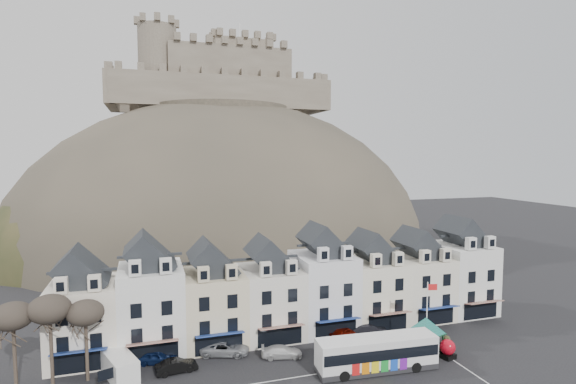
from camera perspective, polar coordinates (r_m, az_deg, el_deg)
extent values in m
cube|color=white|center=(53.88, -24.43, -14.61)|extent=(6.80, 8.00, 8.00)
cube|color=black|center=(52.42, -24.63, -9.23)|extent=(6.80, 5.76, 2.80)
cube|color=white|center=(49.26, -26.88, -10.57)|extent=(1.20, 0.80, 1.60)
cube|color=white|center=(48.86, -23.36, -10.56)|extent=(1.20, 0.80, 1.60)
cube|color=black|center=(51.12, -24.87, -18.95)|extent=(5.10, 0.06, 2.20)
cube|color=navy|center=(50.01, -25.03, -17.89)|extent=(5.10, 1.29, 0.43)
cube|color=white|center=(53.29, -16.95, -13.92)|extent=(6.80, 8.00, 9.20)
cube|color=black|center=(51.74, -17.11, -7.82)|extent=(6.80, 5.76, 2.80)
cube|color=white|center=(48.31, -18.85, -9.13)|extent=(1.20, 0.80, 1.60)
cube|color=white|center=(48.33, -15.26, -9.03)|extent=(1.20, 0.80, 1.60)
cube|color=black|center=(50.70, -16.79, -18.90)|extent=(5.10, 0.06, 2.20)
cube|color=maroon|center=(49.58, -16.82, -17.84)|extent=(5.10, 1.29, 0.43)
cube|color=beige|center=(53.94, -9.47, -14.21)|extent=(6.80, 8.00, 8.00)
cube|color=black|center=(52.48, -9.55, -8.83)|extent=(6.80, 5.76, 2.80)
cube|color=beige|center=(48.91, -10.70, -10.23)|extent=(1.20, 0.80, 1.60)
cube|color=beige|center=(49.34, -7.19, -10.05)|extent=(1.20, 0.80, 1.60)
cube|color=black|center=(51.19, -8.74, -18.51)|extent=(5.10, 0.06, 2.20)
cube|color=navy|center=(50.08, -8.64, -17.44)|extent=(5.10, 1.29, 0.43)
cube|color=silver|center=(55.24, -2.27, -13.68)|extent=(6.80, 8.00, 8.00)
cube|color=black|center=(53.82, -2.29, -8.43)|extent=(6.80, 5.76, 2.80)
cube|color=silver|center=(50.14, -2.85, -9.77)|extent=(1.20, 0.80, 1.60)
cube|color=silver|center=(50.96, 0.45, -9.53)|extent=(1.20, 0.80, 1.60)
cube|color=black|center=(52.56, -1.03, -17.82)|extent=(5.10, 0.06, 2.20)
cube|color=maroon|center=(51.48, -0.81, -16.75)|extent=(5.10, 1.29, 0.43)
cube|color=white|center=(57.15, 4.48, -12.43)|extent=(6.80, 8.00, 9.20)
cube|color=black|center=(55.71, 4.52, -6.72)|extent=(6.80, 5.76, 2.80)
cube|color=white|center=(51.96, 4.48, -7.90)|extent=(1.20, 0.80, 1.60)
cube|color=white|center=(53.13, 7.50, -7.64)|extent=(1.20, 0.80, 1.60)
cube|color=black|center=(54.75, 6.11, -16.89)|extent=(5.10, 0.06, 2.20)
cube|color=navy|center=(53.71, 6.43, -15.85)|extent=(5.10, 1.29, 0.43)
cube|color=#EEE7CE|center=(60.12, 10.63, -12.22)|extent=(6.80, 8.00, 8.00)
cube|color=black|center=(58.81, 10.71, -7.37)|extent=(6.80, 5.76, 2.80)
cube|color=#EEE7CE|center=(55.09, 11.11, -8.52)|extent=(1.20, 0.80, 1.60)
cube|color=#EEE7CE|center=(56.57, 13.80, -8.22)|extent=(1.20, 0.80, 1.60)
cube|color=black|center=(57.66, 12.56, -15.84)|extent=(5.10, 0.06, 2.20)
cube|color=maroon|center=(56.67, 12.93, -14.82)|extent=(5.10, 1.29, 0.43)
cube|color=silver|center=(63.51, 16.15, -11.40)|extent=(6.80, 8.00, 8.00)
cube|color=black|center=(62.28, 16.26, -6.80)|extent=(6.80, 5.76, 2.80)
cube|color=silver|center=(58.61, 17.01, -7.84)|extent=(1.20, 0.80, 1.60)
cube|color=silver|center=(60.33, 19.37, -7.54)|extent=(1.20, 0.80, 1.60)
cube|color=black|center=(61.19, 18.26, -14.73)|extent=(5.10, 0.06, 2.20)
cube|color=navy|center=(60.26, 18.67, -13.75)|extent=(5.10, 1.29, 0.43)
cube|color=white|center=(67.27, 21.06, -10.09)|extent=(6.80, 8.00, 9.20)
cube|color=black|center=(66.05, 21.21, -5.21)|extent=(6.80, 5.76, 2.80)
cube|color=white|center=(62.43, 22.21, -6.09)|extent=(1.20, 0.80, 1.60)
cube|color=white|center=(64.37, 24.26, -5.84)|extent=(1.20, 0.80, 1.60)
cube|color=black|center=(65.24, 23.24, -13.64)|extent=(5.10, 0.06, 2.20)
cube|color=maroon|center=(64.37, 23.68, -12.70)|extent=(5.10, 1.29, 0.43)
ellipsoid|color=#3D392F|center=(108.11, -8.17, -6.72)|extent=(96.00, 76.00, 68.00)
ellipsoid|color=#252E17|center=(100.96, -20.12, -7.79)|extent=(52.00, 44.00, 42.00)
ellipsoid|color=#3D392F|center=(118.08, 3.12, -5.70)|extent=(56.00, 48.00, 46.00)
ellipsoid|color=#252E17|center=(93.99, -9.18, -8.49)|extent=(40.00, 28.00, 28.00)
ellipsoid|color=#3D392F|center=(98.83, -1.23, -7.77)|extent=(36.00, 28.00, 24.00)
cylinder|color=#3D392F|center=(106.36, -8.38, 9.87)|extent=(30.00, 30.00, 3.00)
cube|color=#605649|center=(102.95, -8.04, 12.57)|extent=(48.00, 2.20, 7.00)
cube|color=#605649|center=(122.56, -9.64, 11.29)|extent=(48.00, 2.20, 7.00)
cube|color=#605649|center=(111.61, -21.44, 11.68)|extent=(2.20, 22.00, 7.00)
cube|color=#605649|center=(118.80, 2.85, 11.56)|extent=(2.20, 22.00, 7.00)
cube|color=#605649|center=(113.87, -7.92, 14.62)|extent=(28.00, 18.00, 10.00)
cube|color=#605649|center=(116.80, -6.10, 15.13)|extent=(14.00, 12.00, 13.00)
cylinder|color=#605649|center=(108.34, -16.21, 14.98)|extent=(8.40, 8.40, 18.00)
cylinder|color=silver|center=(118.75, -6.14, 19.41)|extent=(0.16, 0.16, 5.00)
cylinder|color=#32261F|center=(50.13, -31.36, -17.75)|extent=(0.32, 0.32, 5.74)
ellipsoid|color=#383028|center=(48.76, -31.58, -13.28)|extent=(3.61, 3.61, 2.54)
cylinder|color=#32261F|center=(49.46, -27.82, -17.74)|extent=(0.32, 0.32, 6.02)
ellipsoid|color=#383028|center=(48.02, -28.03, -12.98)|extent=(3.78, 3.78, 2.67)
cylinder|color=#32261F|center=(49.13, -24.19, -18.11)|extent=(0.32, 0.32, 5.46)
ellipsoid|color=#383028|center=(47.77, -24.35, -13.79)|extent=(3.43, 3.43, 2.42)
cube|color=#262628|center=(48.85, 11.16, -20.92)|extent=(12.33, 3.68, 0.55)
cube|color=silver|center=(48.17, 11.20, -19.19)|extent=(12.32, 3.63, 2.78)
cube|color=black|center=(48.11, 11.20, -19.02)|extent=(12.09, 3.69, 1.05)
cube|color=silver|center=(47.68, 11.22, -17.81)|extent=(12.07, 3.50, 0.28)
cube|color=orange|center=(50.41, 17.73, -16.89)|extent=(0.16, 1.33, 0.31)
cylinder|color=black|center=(49.33, 15.93, -20.61)|extent=(1.08, 0.43, 1.06)
cylinder|color=black|center=(51.31, 14.48, -19.54)|extent=(1.08, 0.43, 1.06)
cylinder|color=black|center=(46.40, 7.15, -22.17)|extent=(1.08, 0.43, 1.06)
cylinder|color=black|center=(48.50, 6.03, -20.91)|extent=(1.08, 0.43, 1.06)
cube|color=black|center=(53.30, 15.05, -17.86)|extent=(0.18, 0.18, 2.25)
cube|color=black|center=(55.13, 16.81, -17.11)|extent=(0.18, 0.18, 2.25)
cube|color=black|center=(51.86, 17.31, -18.58)|extent=(0.18, 0.18, 2.25)
cube|color=black|center=(53.74, 19.04, -17.77)|extent=(0.18, 0.18, 2.25)
cube|color=black|center=(53.07, 17.08, -16.70)|extent=(3.88, 3.88, 0.11)
cone|color=#166151|center=(52.77, 17.11, -15.85)|extent=(5.91, 5.91, 1.69)
cube|color=black|center=(53.28, 19.57, -18.99)|extent=(1.66, 1.66, 0.52)
sphere|color=#B20A1A|center=(52.91, 19.60, -18.06)|extent=(1.64, 1.64, 1.64)
cylinder|color=silver|center=(52.88, 17.21, -14.90)|extent=(0.12, 0.12, 7.75)
cube|color=red|center=(52.06, 17.87, -11.43)|extent=(1.04, 0.29, 0.68)
cube|color=white|center=(49.02, -20.56, -20.05)|extent=(3.81, 5.52, 2.31)
cube|color=black|center=(48.84, -20.58, -19.58)|extent=(2.00, 0.80, 0.99)
cube|color=black|center=(55.07, 16.98, -18.11)|extent=(1.17, 0.83, 0.53)
sphere|color=#252E17|center=(54.90, 16.99, -17.70)|extent=(0.74, 0.74, 0.74)
cube|color=black|center=(56.42, 19.51, -17.60)|extent=(1.16, 0.70, 0.55)
sphere|color=#252E17|center=(56.25, 19.52, -17.19)|extent=(0.77, 0.77, 0.77)
imported|color=#0D1A42|center=(50.98, -16.31, -19.49)|extent=(4.44, 2.97, 1.41)
imported|color=black|center=(48.78, -13.96, -20.64)|extent=(4.23, 1.97, 1.34)
imported|color=#94969B|center=(51.54, -8.02, -19.03)|extent=(5.64, 3.87, 1.45)
imported|color=silver|center=(50.52, -0.79, -19.62)|extent=(4.62, 2.69, 1.26)
imported|color=#5F0E05|center=(55.44, 7.21, -17.30)|extent=(4.38, 3.10, 1.39)
imported|color=black|center=(56.76, 10.27, -16.79)|extent=(4.46, 2.43, 1.40)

